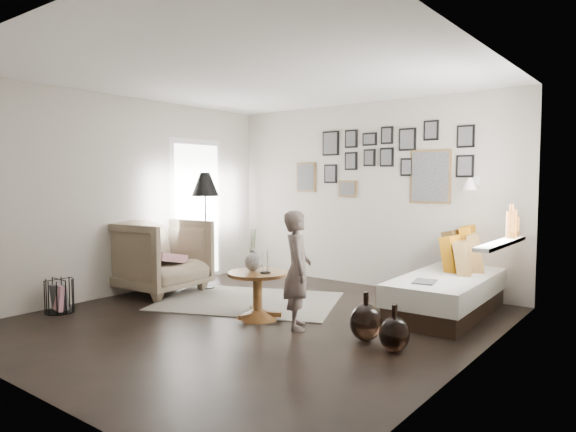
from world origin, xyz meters
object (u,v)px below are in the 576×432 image
Objects in this scene: pedestal_table at (258,297)px; daybed at (451,286)px; armchair at (159,256)px; demijohn_large at (366,322)px; demijohn_small at (394,334)px; vase at (253,258)px; child at (297,270)px; floor_lamp at (205,189)px; magazine_basket at (59,296)px.

daybed is at bearing 44.42° from pedestal_table.
armchair is 2.33× the size of demijohn_large.
demijohn_small is at bearing -88.44° from daybed.
vase reaches higher than daybed.
child is (-0.76, -0.06, 0.42)m from demijohn_large.
armchair reaches higher than demijohn_small.
pedestal_table is 1.91m from armchair.
child reaches higher than armchair.
child is at bearing -175.66° from demijohn_large.
floor_lamp is 2.29m from magazine_basket.
demijohn_large is (3.21, -0.15, -0.31)m from armchair.
magazine_basket is at bearing -159.61° from demijohn_large.
daybed is at bearing 14.46° from floor_lamp.
pedestal_table is 1.40× the size of vase.
pedestal_table is 0.42m from vase.
daybed is (1.58, 1.55, 0.06)m from pedestal_table.
floor_lamp is at bearing -33.60° from armchair.
demijohn_small is at bearing -14.23° from floor_lamp.
armchair reaches higher than magazine_basket.
magazine_basket is (-1.87, -1.21, -0.46)m from vase.
vase is 2.28m from daybed.
vase is 1.00× the size of demijohn_large.
child is at bearing 24.73° from magazine_basket.
armchair is at bearing -160.03° from daybed.
armchair is (-3.47, -1.37, 0.19)m from daybed.
demijohn_large is 1.10× the size of demijohn_small.
demijohn_large is at bearing -124.83° from child.
daybed is 1.90m from child.
pedestal_table is at bearing 31.36° from magazine_basket.
daybed is 3.44m from floor_lamp.
pedestal_table is 2.29m from magazine_basket.
pedestal_table is 0.54× the size of child.
daybed is at bearing 80.32° from demijohn_large.
child reaches higher than magazine_basket.
magazine_basket is (-3.53, -2.74, -0.11)m from daybed.
demijohn_large is (-0.26, -1.52, -0.12)m from daybed.
vase is at bearing 32.87° from magazine_basket.
child is (2.15, -0.76, -0.79)m from floor_lamp.
daybed reaches higher than pedestal_table.
pedestal_table is at bearing -137.19° from daybed.
child is (2.45, -0.21, 0.11)m from armchair.
armchair reaches higher than pedestal_table.
pedestal_table is 0.67m from child.
vase is at bearing -99.78° from armchair.
pedestal_table is 1.40× the size of demijohn_large.
pedestal_table reaches higher than demijohn_large.
child is at bearing -99.71° from armchair.
floor_lamp reaches higher than pedestal_table.
daybed is 1.87× the size of armchair.
armchair is at bearing 46.00° from child.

